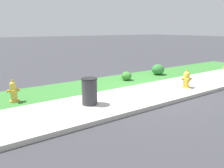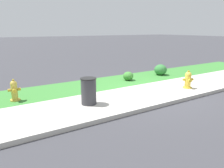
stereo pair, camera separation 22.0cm
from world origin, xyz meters
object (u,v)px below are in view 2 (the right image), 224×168
object	(u,v)px
fire_hydrant_mid_block	(14,91)
shrub_bush_near_lamp	(161,70)
fire_hydrant_near_corner	(188,80)
shrub_bush_far_verge	(128,76)
trash_bin	(89,91)

from	to	relation	value
fire_hydrant_mid_block	shrub_bush_near_lamp	distance (m)	6.67
fire_hydrant_near_corner	shrub_bush_near_lamp	distance (m)	2.52
fire_hydrant_near_corner	shrub_bush_far_verge	xyz separation A→B (m)	(-1.09, 2.27, -0.13)
fire_hydrant_mid_block	shrub_bush_far_verge	bearing A→B (deg)	-170.27
fire_hydrant_mid_block	fire_hydrant_near_corner	size ratio (longest dim) A/B	1.02
trash_bin	shrub_bush_far_verge	world-z (taller)	trash_bin
fire_hydrant_mid_block	shrub_bush_far_verge	xyz separation A→B (m)	(4.65, 0.34, -0.14)
fire_hydrant_near_corner	trash_bin	xyz separation A→B (m)	(-3.95, 0.40, 0.08)
shrub_bush_far_verge	fire_hydrant_mid_block	bearing A→B (deg)	-175.76
trash_bin	shrub_bush_far_verge	xyz separation A→B (m)	(2.85, 1.87, -0.21)
shrub_bush_far_verge	shrub_bush_near_lamp	size ratio (longest dim) A/B	0.74
fire_hydrant_mid_block	trash_bin	size ratio (longest dim) A/B	0.86
fire_hydrant_mid_block	trash_bin	world-z (taller)	trash_bin
fire_hydrant_near_corner	fire_hydrant_mid_block	bearing A→B (deg)	6.97
shrub_bush_near_lamp	fire_hydrant_near_corner	bearing A→B (deg)	-111.37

